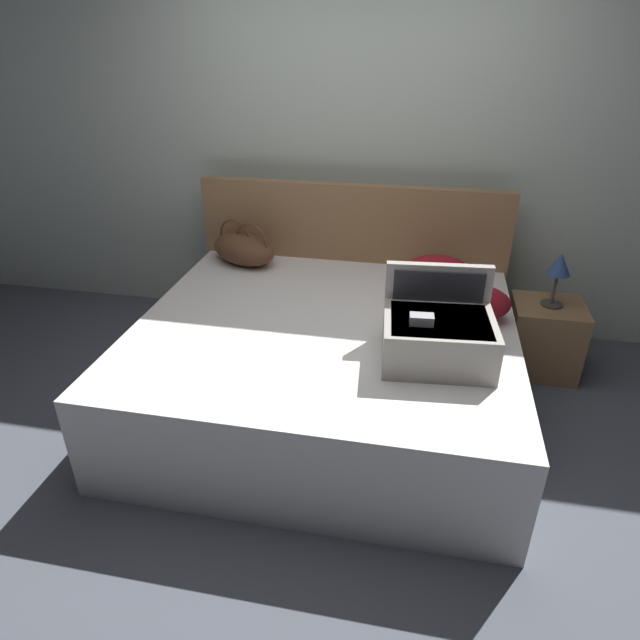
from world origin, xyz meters
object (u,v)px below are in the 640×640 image
Objects in this scene: duffel_bag at (244,248)px; nightstand at (544,338)px; table_lamp at (559,268)px; hard_case_large at (438,333)px; pillow_near_headboard at (438,272)px; pillow_center_head at (472,302)px; bed at (325,367)px.

duffel_bag is 2.10m from nightstand.
duffel_bag is at bearing 178.25° from table_lamp.
table_lamp is at bearing 47.42° from hard_case_large.
nightstand is at bearing 5.00° from pillow_near_headboard.
hard_case_large is 1.63× the size of table_lamp.
duffel_bag reaches higher than pillow_center_head.
table_lamp reaches higher than pillow_near_headboard.
nightstand is (0.53, 0.46, -0.44)m from pillow_center_head.
pillow_near_headboard is at bearing -175.00° from nightstand.
hard_case_large reaches higher than pillow_near_headboard.
bed is at bearing -152.31° from nightstand.
bed is at bearing -46.61° from duffel_bag.
bed is 1.50m from nightstand.
pillow_center_head is at bearing -138.99° from table_lamp.
duffel_bag is at bearing 174.55° from pillow_near_headboard.
pillow_center_head is 1.22× the size of table_lamp.
bed is 4.91× the size of pillow_center_head.
pillow_center_head is (1.51, -0.53, -0.01)m from duffel_bag.
duffel_bag is 2.05m from table_lamp.
hard_case_large is at bearing -127.59° from table_lamp.
pillow_near_headboard is (0.60, 0.63, 0.39)m from bed.
bed is 3.66× the size of hard_case_large.
pillow_center_head reaches higher than bed.
pillow_near_headboard is (1.32, -0.13, -0.01)m from duffel_bag.
pillow_near_headboard is at bearing 85.52° from hard_case_large.
pillow_near_headboard is 1.20× the size of table_lamp.
table_lamp is (2.05, -0.06, 0.05)m from duffel_bag.
duffel_bag reaches higher than pillow_near_headboard.
pillow_center_head is 0.89× the size of nightstand.
table_lamp reaches higher than bed.
duffel_bag is at bearing 138.16° from hard_case_large.
pillow_near_headboard is (-0.01, 0.87, -0.04)m from hard_case_large.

